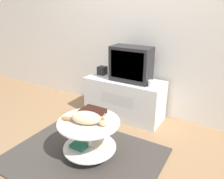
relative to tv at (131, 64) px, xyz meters
name	(u,v)px	position (x,y,z in m)	size (l,w,h in m)	color
ground_plane	(84,158)	(-0.03, -1.08, -0.81)	(12.00, 12.00, 0.00)	#93704C
wall_back	(141,25)	(-0.03, 0.33, 0.49)	(8.00, 0.05, 2.60)	silver
rug	(84,157)	(-0.03, -1.08, -0.80)	(1.60, 1.26, 0.02)	#3D3833
tv_stand	(124,98)	(-0.10, 0.01, -0.53)	(1.13, 0.47, 0.57)	silver
tv	(131,64)	(0.00, 0.00, 0.00)	(0.55, 0.28, 0.48)	#232326
speaker	(102,70)	(-0.51, 0.06, -0.18)	(0.12, 0.12, 0.12)	black
mug	(151,84)	(0.33, -0.08, -0.20)	(0.08, 0.08, 0.09)	white
coffee_table	(89,134)	(0.02, -1.03, -0.53)	(0.65, 0.65, 0.42)	#B2B2B7
dvd_box	(92,112)	(-0.04, -0.87, -0.35)	(0.26, 0.21, 0.05)	black
cat	(88,118)	(0.05, -1.06, -0.31)	(0.50, 0.25, 0.13)	beige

